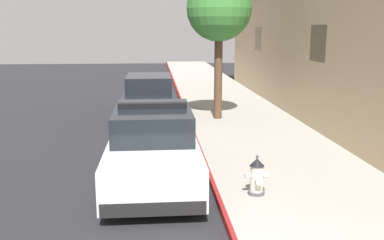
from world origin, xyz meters
The scene contains 7 objects.
ground_plane centered at (-4.13, 10.00, -0.10)m, with size 30.34×60.00×0.20m, color #232326.
sidewalk_pavement centered at (1.87, 10.00, 0.08)m, with size 3.74×60.00×0.16m, color #9E9991.
curb_painted_edge centered at (-0.04, 10.00, 0.08)m, with size 0.08×60.00×0.16m, color maroon.
police_cruiser centered at (-1.26, 5.93, 0.74)m, with size 1.94×4.84×1.68m.
parked_car_silver_ahead centered at (-1.43, 12.94, 0.74)m, with size 1.94×4.84×1.56m.
fire_hydrant centered at (0.69, 4.42, 0.51)m, with size 0.44×0.40×0.76m.
street_tree centered at (1.00, 11.69, 3.88)m, with size 2.20×2.20×4.87m.
Camera 1 is at (-1.19, -3.22, 3.21)m, focal length 40.54 mm.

